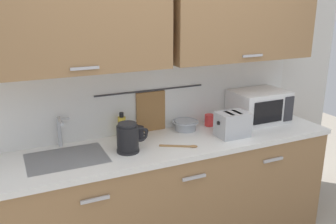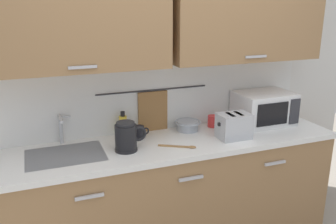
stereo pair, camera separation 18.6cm
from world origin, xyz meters
The scene contains 11 objects.
counter_unit centered at (-0.01, 0.30, 0.46)m, with size 2.53×0.64×0.90m.
back_wall_assembly centered at (0.00, 0.53, 1.52)m, with size 3.70×0.41×2.50m.
sink_faucet centered at (-0.78, 0.53, 1.04)m, with size 0.09×0.17×0.22m.
microwave centered at (0.85, 0.41, 1.04)m, with size 0.46×0.35×0.27m.
electric_kettle centered at (-0.38, 0.25, 1.00)m, with size 0.23×0.16×0.21m.
dish_soap_bottle centered at (-0.33, 0.54, 0.99)m, with size 0.06×0.06×0.20m.
mug_near_sink centered at (-0.22, 0.45, 0.95)m, with size 0.12×0.08×0.09m.
mixing_bowl centered at (0.19, 0.48, 0.94)m, with size 0.21×0.21×0.08m.
toaster centered at (0.44, 0.20, 1.00)m, with size 0.26×0.17×0.19m.
mug_by_kettle centered at (0.42, 0.49, 0.95)m, with size 0.12×0.08×0.09m.
wooden_spoon centered at (0.00, 0.16, 0.91)m, with size 0.25×0.16×0.01m.
Camera 1 is at (-1.11, -1.98, 1.90)m, focal length 38.95 mm.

